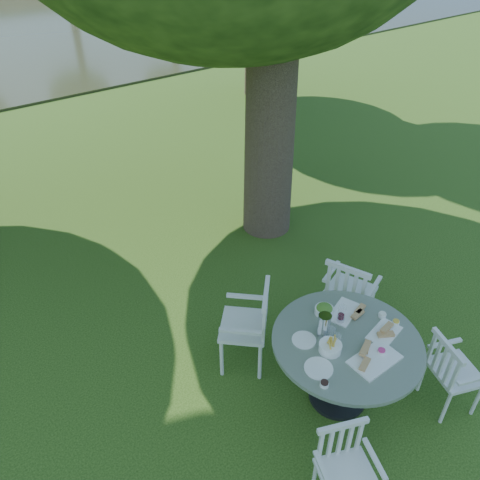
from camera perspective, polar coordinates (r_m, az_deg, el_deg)
name	(u,v)px	position (r m, az deg, el deg)	size (l,w,h in m)	color
ground	(250,304)	(5.77, 1.26, -7.83)	(140.00, 140.00, 0.00)	#1B390C
table	(345,352)	(4.49, 12.68, -13.23)	(1.35, 1.35, 0.80)	black
chair_ne	(348,291)	(5.22, 12.99, -6.09)	(0.59, 0.61, 0.97)	silver
chair_nw	(253,322)	(4.74, 1.61, -9.91)	(0.68, 0.68, 0.98)	silver
chair_sw	(343,461)	(4.03, 12.50, -24.86)	(0.53, 0.52, 0.82)	silver
chair_se	(449,369)	(4.83, 24.10, -14.17)	(0.54, 0.56, 0.85)	silver
tableware	(339,333)	(4.34, 11.94, -11.08)	(1.10, 0.90, 0.24)	white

